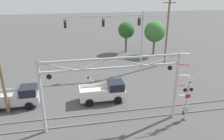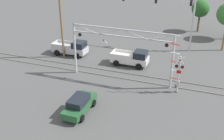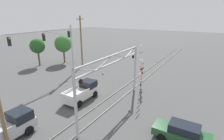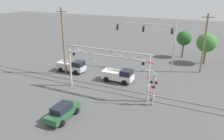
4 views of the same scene
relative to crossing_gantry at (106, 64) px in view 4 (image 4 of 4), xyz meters
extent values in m
cube|color=gray|center=(0.01, 0.28, -4.00)|extent=(80.00, 0.08, 0.10)
cube|color=gray|center=(0.01, 1.72, -4.00)|extent=(80.00, 0.08, 0.10)
cylinder|color=#B7BABF|center=(-5.53, 0.00, -1.07)|extent=(0.25, 0.25, 5.97)
cylinder|color=#B7BABF|center=(5.56, 0.00, -1.07)|extent=(0.25, 0.25, 5.97)
cube|color=#B7BABF|center=(0.01, 0.00, 1.08)|extent=(11.33, 0.14, 0.14)
cube|color=#B7BABF|center=(0.01, 0.00, 1.85)|extent=(11.33, 0.14, 0.14)
cube|color=#B7BABF|center=(-4.14, 0.00, 1.46)|extent=(2.79, 0.08, 0.85)
cube|color=#B7BABF|center=(-1.37, 0.00, 1.46)|extent=(2.79, 0.08, 0.85)
cube|color=#B7BABF|center=(1.40, 0.00, 1.46)|extent=(2.79, 0.08, 0.85)
cube|color=#B7BABF|center=(4.17, 0.00, 1.46)|extent=(2.79, 0.08, 0.85)
cylinder|color=black|center=(-4.80, 0.00, 0.72)|extent=(0.38, 0.10, 0.38)
sphere|color=#590C0C|center=(-4.80, -0.07, 0.72)|extent=(0.18, 0.18, 0.18)
cylinder|color=#B7BABF|center=(-4.80, 0.00, 0.96)|extent=(0.04, 0.04, 0.10)
cylinder|color=black|center=(4.83, 0.00, 0.72)|extent=(0.38, 0.10, 0.38)
sphere|color=#590C0C|center=(4.83, -0.07, 0.72)|extent=(0.18, 0.18, 0.18)
cylinder|color=#B7BABF|center=(4.83, 0.00, 0.96)|extent=(0.04, 0.04, 0.10)
cube|color=white|center=(-1.93, -0.10, 0.46)|extent=(0.88, 0.03, 0.88)
cube|color=white|center=(-1.93, -0.10, 0.46)|extent=(0.88, 0.03, 0.88)
cylinder|color=black|center=(-1.93, -0.12, 0.46)|extent=(0.04, 0.04, 0.02)
cylinder|color=#B7BABF|center=(6.38, -0.62, -2.04)|extent=(0.16, 0.16, 4.02)
cylinder|color=#59595B|center=(6.38, -0.62, -4.00)|extent=(0.35, 0.35, 0.10)
cube|color=white|center=(6.38, -0.73, -0.38)|extent=(0.78, 0.03, 0.78)
cube|color=white|center=(6.38, -0.73, -0.38)|extent=(0.78, 0.03, 0.78)
cylinder|color=black|center=(6.38, -0.76, -0.38)|extent=(0.04, 0.04, 0.02)
cylinder|color=black|center=(6.10, -0.62, -1.13)|extent=(0.32, 0.09, 0.32)
sphere|color=#590C0C|center=(6.10, -0.68, -1.13)|extent=(0.16, 0.16, 0.16)
cylinder|color=black|center=(6.66, -0.62, -1.13)|extent=(0.32, 0.09, 0.32)
sphere|color=#590C0C|center=(6.66, -0.68, -1.13)|extent=(0.16, 0.16, 0.16)
cube|color=#B7BABF|center=(6.38, -0.62, -1.13)|extent=(0.64, 0.06, 0.06)
cube|color=red|center=(6.38, -0.72, -1.68)|extent=(0.44, 0.02, 0.32)
cube|color=#B2B2B7|center=(6.38, -0.62, -3.00)|extent=(0.36, 0.28, 0.56)
cylinder|color=red|center=(6.15, -0.62, -2.54)|extent=(0.93, 0.09, 0.19)
cylinder|color=white|center=(6.05, -0.62, -1.62)|extent=(0.93, 0.09, 0.19)
cylinder|color=red|center=(5.94, -0.62, -0.69)|extent=(0.93, 0.09, 0.19)
cylinder|color=white|center=(5.84, -0.62, 0.23)|extent=(0.93, 0.09, 0.19)
cylinder|color=red|center=(5.74, -0.62, 1.16)|extent=(0.93, 0.09, 0.19)
cylinder|color=white|center=(5.64, -0.62, 2.08)|extent=(0.93, 0.09, 0.19)
cube|color=#3F3F42|center=(6.24, -0.62, -3.35)|extent=(0.24, 0.12, 0.36)
cylinder|color=#B7BABF|center=(6.36, 11.65, 0.04)|extent=(0.24, 0.24, 8.19)
cube|color=#B7BABF|center=(1.18, 11.65, 3.54)|extent=(10.36, 0.14, 0.14)
cube|color=#B7BABF|center=(3.77, 11.65, 2.94)|extent=(5.20, 0.08, 1.28)
cylinder|color=#B7BABF|center=(-3.50, 11.65, 3.39)|extent=(0.04, 0.04, 0.30)
cube|color=black|center=(-3.50, 11.65, 2.74)|extent=(0.30, 0.26, 1.00)
sphere|color=yellow|center=(-3.50, 11.49, 3.11)|extent=(0.18, 0.18, 0.18)
cylinder|color=#B7BABF|center=(1.18, 11.65, 3.39)|extent=(0.04, 0.04, 0.30)
cube|color=black|center=(1.18, 11.65, 2.74)|extent=(0.30, 0.26, 1.00)
sphere|color=yellow|center=(1.18, 11.49, 3.11)|extent=(0.18, 0.18, 0.18)
cylinder|color=#B7BABF|center=(5.86, 11.65, 3.39)|extent=(0.04, 0.04, 0.30)
cube|color=black|center=(5.86, 11.65, 2.74)|extent=(0.30, 0.26, 1.00)
sphere|color=yellow|center=(5.86, 11.49, 3.11)|extent=(0.18, 0.18, 0.18)
cube|color=silver|center=(-0.20, 4.23, -3.26)|extent=(4.62, 1.88, 0.80)
cube|color=black|center=(1.19, 4.23, -2.46)|extent=(1.54, 1.73, 0.80)
cube|color=silver|center=(-1.07, 3.34, -2.68)|extent=(2.69, 0.08, 0.36)
cube|color=silver|center=(-1.07, 5.13, -2.68)|extent=(2.69, 0.08, 0.36)
cube|color=silver|center=(-2.46, 4.23, -2.68)|extent=(0.10, 1.80, 0.36)
cylinder|color=black|center=(1.23, 3.28, -3.66)|extent=(0.78, 0.24, 0.78)
cylinder|color=black|center=(1.23, 5.19, -3.66)|extent=(0.78, 0.24, 0.78)
cylinder|color=black|center=(-1.63, 3.28, -3.66)|extent=(0.78, 0.24, 0.78)
cylinder|color=black|center=(-1.63, 5.19, -3.66)|extent=(0.78, 0.24, 0.78)
cube|color=#B7B7BC|center=(-8.82, 4.75, -3.26)|extent=(4.75, 1.88, 0.80)
cube|color=black|center=(-7.38, 4.75, -2.46)|extent=(1.58, 1.73, 0.80)
cube|color=#B7B7BC|center=(-9.71, 3.85, -2.68)|extent=(2.77, 0.08, 0.36)
cube|color=#B7B7BC|center=(-9.71, 5.65, -2.68)|extent=(2.77, 0.08, 0.36)
cube|color=#B7B7BC|center=(-11.14, 4.75, -2.68)|extent=(0.10, 1.80, 0.36)
cylinder|color=black|center=(-7.34, 3.80, -3.66)|extent=(0.78, 0.24, 0.78)
cylinder|color=black|center=(-7.34, 5.70, -3.66)|extent=(0.78, 0.24, 0.78)
cylinder|color=black|center=(-10.29, 3.80, -3.66)|extent=(0.78, 0.24, 0.78)
cylinder|color=black|center=(-10.29, 5.70, -3.66)|extent=(0.78, 0.24, 0.78)
cube|color=#23512D|center=(-1.51, -7.30, -3.39)|extent=(1.63, 4.38, 0.67)
cube|color=black|center=(-1.51, -7.48, -2.75)|extent=(1.38, 2.28, 0.61)
cylinder|color=black|center=(-2.34, -5.99, -3.72)|extent=(0.24, 0.66, 0.66)
cylinder|color=black|center=(-0.68, -5.99, -3.72)|extent=(0.24, 0.66, 0.66)
cylinder|color=black|center=(-2.34, -8.61, -3.72)|extent=(0.24, 0.66, 0.66)
cylinder|color=black|center=(-0.68, -8.61, -3.72)|extent=(0.24, 0.66, 0.66)
cylinder|color=brown|center=(-9.18, 3.68, 1.17)|extent=(0.28, 0.28, 10.44)
cube|color=brown|center=(-9.18, 3.68, 5.79)|extent=(1.80, 0.12, 0.12)
cylinder|color=silver|center=(-10.00, 3.68, 5.89)|extent=(0.08, 0.08, 0.12)
cylinder|color=silver|center=(-8.36, 3.68, 5.89)|extent=(0.08, 0.08, 0.12)
cylinder|color=brown|center=(10.71, 13.45, 0.72)|extent=(0.28, 0.28, 9.54)
cube|color=brown|center=(10.71, 13.45, 4.89)|extent=(1.80, 0.12, 0.12)
cylinder|color=silver|center=(9.89, 13.45, 4.99)|extent=(0.08, 0.08, 0.12)
cylinder|color=silver|center=(11.53, 13.45, 4.99)|extent=(0.08, 0.08, 0.12)
cylinder|color=brown|center=(6.74, 21.15, -2.60)|extent=(0.32, 0.32, 2.91)
sphere|color=#265623|center=(6.74, 21.15, -0.15)|extent=(2.86, 2.86, 2.86)
cylinder|color=brown|center=(10.97, 18.60, -2.68)|extent=(0.32, 0.32, 2.75)
sphere|color=#387533|center=(10.97, 18.60, -0.09)|extent=(3.48, 3.48, 3.48)
camera|label=1|loc=(-3.14, -15.54, 7.02)|focal=35.00mm
camera|label=2|loc=(8.67, -26.69, 10.71)|focal=45.00mm
camera|label=3|loc=(-14.32, -8.70, 5.69)|focal=28.00mm
camera|label=4|loc=(11.63, -23.41, 8.82)|focal=35.00mm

